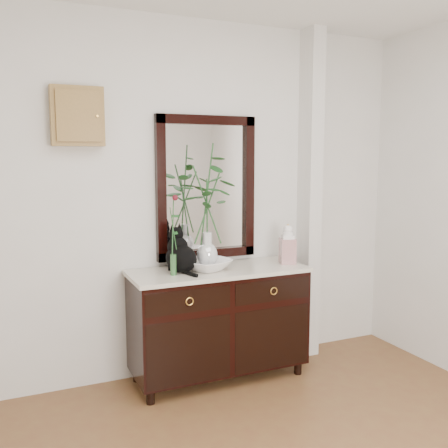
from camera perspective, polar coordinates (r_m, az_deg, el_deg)
name	(u,v)px	position (r m, az deg, el deg)	size (l,w,h in m)	color
wall_back	(194,200)	(3.84, -3.48, 2.77)	(3.60, 0.04, 2.70)	silver
pilaster	(310,196)	(4.23, 9.75, 3.12)	(0.12, 0.20, 2.70)	silver
sideboard	(219,318)	(3.83, -0.62, -10.65)	(1.33, 0.52, 0.82)	black
wall_mirror	(206,188)	(3.86, -2.02, 4.14)	(0.80, 0.06, 1.10)	black
key_cabinet	(77,116)	(3.59, -16.42, 11.72)	(0.35, 0.10, 0.40)	brown
cat	(181,249)	(3.61, -4.93, -2.91)	(0.23, 0.29, 0.33)	black
lotus_bowl	(207,265)	(3.68, -1.92, -4.67)	(0.33, 0.33, 0.08)	white
vase_branches	(207,205)	(3.61, -1.96, 2.14)	(0.44, 0.44, 0.92)	silver
bud_vase_rose	(173,235)	(3.49, -5.85, -1.23)	(0.07, 0.07, 0.58)	#326332
ginger_jar	(288,244)	(3.92, 7.28, -2.25)	(0.12, 0.12, 0.31)	silver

